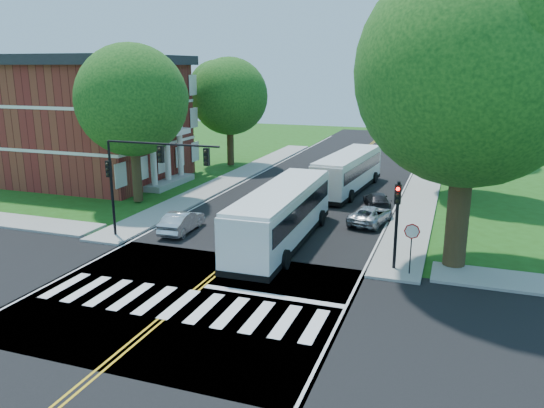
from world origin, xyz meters
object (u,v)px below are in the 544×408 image
at_px(signal_nw, 144,167).
at_px(dark_sedan, 377,200).
at_px(bus_lead, 282,214).
at_px(suv, 371,215).
at_px(signal_ne, 397,214).
at_px(bus_follow, 348,171).
at_px(hatchback, 182,222).

bearing_deg(signal_nw, dark_sedan, 46.03).
height_order(bus_lead, suv, bus_lead).
relative_size(signal_ne, bus_lead, 0.35).
height_order(bus_lead, dark_sedan, bus_lead).
distance_m(bus_follow, dark_sedan, 5.83).
height_order(signal_nw, signal_ne, signal_nw).
height_order(hatchback, dark_sedan, hatchback).
distance_m(signal_nw, bus_lead, 8.21).
height_order(bus_follow, hatchback, bus_follow).
distance_m(bus_lead, suv, 7.09).
bearing_deg(hatchback, signal_nw, 62.09).
bearing_deg(bus_follow, signal_ne, 113.93).
relative_size(signal_ne, hatchback, 1.10).
xyz_separation_m(signal_nw, dark_sedan, (11.44, 11.86, -3.80)).
bearing_deg(suv, signal_nw, 44.74).
xyz_separation_m(bus_lead, bus_follow, (0.90, 14.44, -0.10)).
height_order(signal_nw, bus_lead, signal_nw).
height_order(suv, dark_sedan, suv).
relative_size(signal_ne, bus_follow, 0.37).
bearing_deg(bus_lead, suv, -127.90).
bearing_deg(bus_lead, dark_sedan, -113.64).
xyz_separation_m(suv, dark_sedan, (-0.20, 4.02, -0.02)).
height_order(signal_ne, dark_sedan, signal_ne).
relative_size(bus_follow, suv, 2.86).
bearing_deg(suv, bus_lead, 63.91).
relative_size(suv, dark_sedan, 1.07).
distance_m(hatchback, dark_sedan, 14.24).
bearing_deg(hatchback, signal_ne, 167.11).
bearing_deg(dark_sedan, signal_nw, 29.15).
xyz_separation_m(signal_ne, suv, (-2.42, 7.83, -2.37)).
bearing_deg(bus_lead, signal_nw, 15.71).
height_order(bus_lead, bus_follow, bus_lead).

